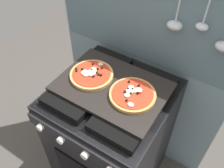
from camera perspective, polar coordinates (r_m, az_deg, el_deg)
The scene contains 6 objects.
ground_plane at distance 1.96m, azimuth 0.00°, elevation -19.35°, with size 4.00×4.00×0.00m, color #4C4742.
kitchen_backsplash at distance 1.50m, azimuth 7.04°, elevation 3.94°, with size 1.10×0.09×1.55m.
stove at distance 1.56m, azimuth -0.03°, elevation -12.37°, with size 0.60×0.64×0.90m.
baking_tray at distance 1.20m, azimuth 0.00°, elevation -0.60°, with size 0.54×0.38×0.02m, color black.
pizza_left at distance 1.24m, azimuth -4.75°, elevation 2.43°, with size 0.22×0.22×0.03m.
pizza_right at distance 1.14m, azimuth 4.88°, elevation -2.48°, with size 0.22×0.22×0.03m.
Camera 1 is at (0.45, -0.70, 1.77)m, focal length 38.54 mm.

